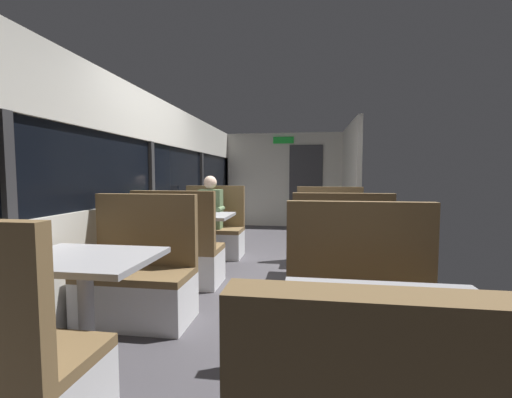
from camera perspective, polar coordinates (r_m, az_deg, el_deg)
The scene contains 15 objects.
ground_plane at distance 4.28m, azimuth 0.84°, elevation -13.27°, with size 3.30×9.20×0.02m, color #423F44.
carriage_window_panel_left at distance 4.52m, azimuth -17.71°, elevation 1.87°, with size 0.09×8.48×2.30m.
carriage_end_bulkhead at distance 8.26m, azimuth 5.13°, elevation 3.19°, with size 2.90×0.11×2.30m.
carriage_aisle_panel_right at distance 7.11m, azimuth 15.83°, elevation 3.00°, with size 0.08×2.40×2.30m, color beige.
dining_table_near_window at distance 2.51m, azimuth -27.30°, elevation -10.91°, with size 0.90×0.70×0.74m.
bench_near_window_facing_entry at distance 3.17m, azimuth -19.50°, elevation -13.43°, with size 0.95×0.50×1.10m.
dining_table_mid_window at distance 4.59m, azimuth -9.88°, elevation -3.84°, with size 0.90×0.70×0.74m.
bench_mid_window_facing_end at distance 4.00m, azimuth -13.01°, elevation -9.61°, with size 0.95×0.50×1.10m.
bench_mid_window_facing_entry at distance 5.30m, azimuth -7.44°, elevation -6.15°, with size 0.95×0.50×1.10m.
dining_table_front_aisle at distance 1.54m, azimuth 22.39°, elevation -20.38°, with size 0.90×0.70×0.74m.
bench_front_aisle_facing_entry at distance 2.29m, azimuth 17.69°, elevation -20.35°, with size 0.95×0.50×1.10m.
dining_table_rear_aisle at distance 4.18m, azimuth 13.27°, elevation -4.68°, with size 0.90×0.70×0.74m.
bench_rear_aisle_facing_end at distance 3.56m, azimuth 14.15°, elevation -11.36°, with size 0.95×0.50×1.10m.
bench_rear_aisle_facing_entry at distance 4.92m, azimuth 12.53°, elevation -7.03°, with size 0.95×0.50×1.10m.
seated_passenger at distance 5.20m, azimuth -7.68°, elevation -4.03°, with size 0.47×0.55×1.26m.
Camera 1 is at (0.54, -4.05, 1.27)m, focal length 23.32 mm.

